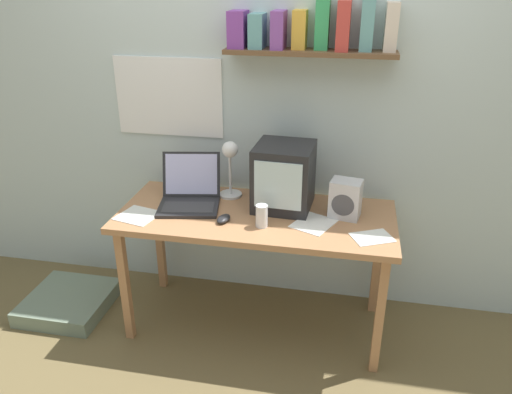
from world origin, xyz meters
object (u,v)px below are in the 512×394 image
(loose_paper_near_monitor, at_px, (314,223))
(computer_mouse, at_px, (224,219))
(juice_glass, at_px, (262,217))
(crt_monitor, at_px, (284,177))
(desk_lamp, at_px, (230,162))
(space_heater, at_px, (345,199))
(floor_cushion, at_px, (69,302))
(corner_desk, at_px, (256,225))
(laptop, at_px, (190,192))
(open_notebook, at_px, (138,216))
(loose_paper_near_laptop, at_px, (372,237))

(loose_paper_near_monitor, bearing_deg, computer_mouse, -172.20)
(juice_glass, bearing_deg, crt_monitor, 74.30)
(loose_paper_near_monitor, bearing_deg, desk_lamp, 155.33)
(space_heater, relative_size, computer_mouse, 1.81)
(juice_glass, height_order, floor_cushion, juice_glass)
(crt_monitor, xyz_separation_m, floor_cushion, (-1.32, -0.22, -0.87))
(computer_mouse, bearing_deg, corner_desk, 39.73)
(corner_desk, distance_m, laptop, 0.42)
(open_notebook, relative_size, loose_paper_near_monitor, 0.90)
(space_heater, distance_m, floor_cushion, 1.84)
(desk_lamp, bearing_deg, floor_cushion, 178.01)
(corner_desk, bearing_deg, loose_paper_near_monitor, -10.70)
(corner_desk, height_order, floor_cushion, corner_desk)
(loose_paper_near_monitor, bearing_deg, crt_monitor, 135.79)
(computer_mouse, xyz_separation_m, open_notebook, (-0.47, -0.03, -0.01))
(crt_monitor, height_order, computer_mouse, crt_monitor)
(floor_cushion, bearing_deg, laptop, 11.28)
(open_notebook, xyz_separation_m, floor_cushion, (-0.56, 0.06, -0.69))
(computer_mouse, xyz_separation_m, loose_paper_near_laptop, (0.77, -0.03, -0.01))
(juice_glass, distance_m, loose_paper_near_laptop, 0.57)
(crt_monitor, bearing_deg, desk_lamp, 174.61)
(desk_lamp, xyz_separation_m, juice_glass, (0.24, -0.31, -0.17))
(space_heater, xyz_separation_m, loose_paper_near_monitor, (-0.15, -0.12, -0.10))
(corner_desk, xyz_separation_m, desk_lamp, (-0.18, 0.17, 0.29))
(floor_cushion, bearing_deg, desk_lamp, 14.89)
(laptop, relative_size, computer_mouse, 3.48)
(corner_desk, xyz_separation_m, computer_mouse, (-0.15, -0.13, 0.09))
(laptop, distance_m, computer_mouse, 0.31)
(desk_lamp, bearing_deg, space_heater, -26.64)
(space_heater, bearing_deg, computer_mouse, -153.67)
(crt_monitor, distance_m, computer_mouse, 0.41)
(juice_glass, bearing_deg, floor_cushion, 177.91)
(loose_paper_near_laptop, bearing_deg, laptop, 167.94)
(computer_mouse, height_order, floor_cushion, computer_mouse)
(juice_glass, relative_size, loose_paper_near_monitor, 0.44)
(juice_glass, bearing_deg, corner_desk, 112.27)
(laptop, bearing_deg, loose_paper_near_laptop, -22.53)
(loose_paper_near_laptop, bearing_deg, loose_paper_near_monitor, 162.50)
(laptop, height_order, open_notebook, laptop)
(desk_lamp, height_order, floor_cushion, desk_lamp)
(open_notebook, relative_size, loose_paper_near_laptop, 1.04)
(space_heater, relative_size, loose_paper_near_laptop, 0.88)
(loose_paper_near_monitor, height_order, loose_paper_near_laptop, same)
(computer_mouse, bearing_deg, loose_paper_near_laptop, -2.23)
(laptop, bearing_deg, floor_cushion, -179.20)
(juice_glass, height_order, loose_paper_near_laptop, juice_glass)
(open_notebook, distance_m, loose_paper_near_laptop, 1.24)
(computer_mouse, distance_m, floor_cushion, 1.25)
(open_notebook, bearing_deg, desk_lamp, 36.21)
(laptop, relative_size, space_heater, 1.92)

